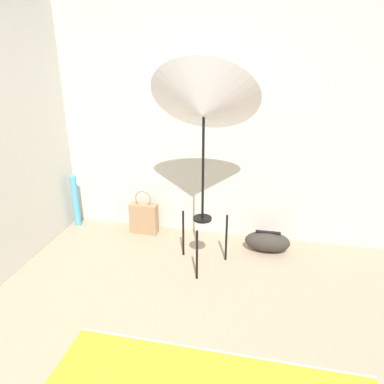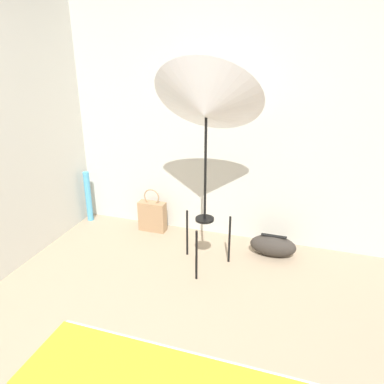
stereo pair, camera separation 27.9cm
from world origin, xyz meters
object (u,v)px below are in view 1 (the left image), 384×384
duffel_bag (267,242)px  photo_umbrella (204,107)px  tote_bag (144,218)px  paper_roll (76,201)px

duffel_bag → photo_umbrella: bearing=-148.0°
duffel_bag → tote_bag: bearing=174.9°
photo_umbrella → duffel_bag: 1.48m
tote_bag → duffel_bag: (1.29, -0.12, -0.07)m
tote_bag → paper_roll: (-0.78, 0.01, 0.12)m
photo_umbrella → tote_bag: (-0.72, 0.47, -1.25)m
tote_bag → paper_roll: size_ratio=0.82×
photo_umbrella → paper_roll: 1.93m
paper_roll → duffel_bag: bearing=-3.4°
tote_bag → paper_roll: 0.78m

